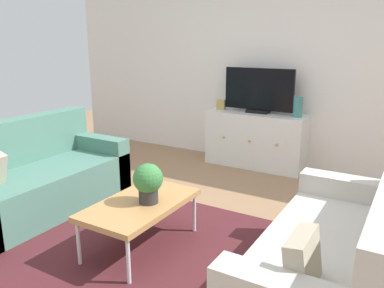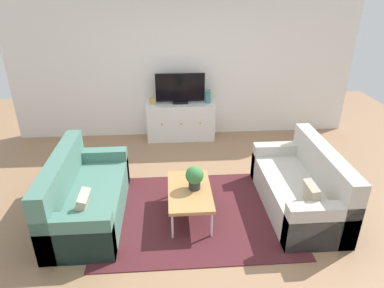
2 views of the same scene
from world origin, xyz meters
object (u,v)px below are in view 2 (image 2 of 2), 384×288
(couch_right_side, at_px, (303,189))
(glass_vase, at_px, (208,96))
(couch_left_side, at_px, (83,198))
(mantel_clock, at_px, (153,101))
(coffee_table, at_px, (190,192))
(tv_console, at_px, (181,121))
(flat_screen_tv, at_px, (180,89))
(potted_plant, at_px, (195,177))

(couch_right_side, height_order, glass_vase, glass_vase)
(couch_left_side, relative_size, couch_right_side, 1.00)
(couch_left_side, distance_m, mantel_clock, 2.56)
(coffee_table, height_order, tv_console, tv_console)
(coffee_table, relative_size, glass_vase, 3.83)
(tv_console, relative_size, flat_screen_tv, 1.40)
(mantel_clock, bearing_deg, flat_screen_tv, 2.23)
(couch_left_side, bearing_deg, potted_plant, -1.52)
(couch_left_side, height_order, potted_plant, couch_left_side)
(coffee_table, relative_size, flat_screen_tv, 1.05)
(potted_plant, height_order, mantel_clock, mantel_clock)
(couch_left_side, bearing_deg, coffee_table, -2.61)
(mantel_clock, bearing_deg, couch_left_side, -109.35)
(potted_plant, height_order, glass_vase, glass_vase)
(couch_left_side, relative_size, glass_vase, 6.92)
(mantel_clock, bearing_deg, coffee_table, -77.87)
(potted_plant, distance_m, mantel_clock, 2.49)
(couch_left_side, xyz_separation_m, flat_screen_tv, (1.35, 2.39, 0.69))
(coffee_table, height_order, potted_plant, potted_plant)
(flat_screen_tv, bearing_deg, couch_left_side, -119.36)
(coffee_table, height_order, mantel_clock, mantel_clock)
(flat_screen_tv, xyz_separation_m, glass_vase, (0.51, -0.02, -0.16))
(flat_screen_tv, bearing_deg, mantel_clock, -177.77)
(couch_left_side, relative_size, coffee_table, 1.80)
(flat_screen_tv, height_order, mantel_clock, flat_screen_tv)
(potted_plant, relative_size, glass_vase, 1.26)
(potted_plant, xyz_separation_m, tv_console, (-0.07, 2.41, -0.21))
(coffee_table, relative_size, potted_plant, 3.05)
(potted_plant, distance_m, flat_screen_tv, 2.47)
(couch_right_side, bearing_deg, glass_vase, 113.05)
(couch_right_side, xyz_separation_m, coffee_table, (-1.51, -0.06, 0.07))
(coffee_table, distance_m, flat_screen_tv, 2.53)
(flat_screen_tv, bearing_deg, tv_console, -90.00)
(coffee_table, bearing_deg, flat_screen_tv, 90.24)
(coffee_table, distance_m, potted_plant, 0.21)
(couch_left_side, bearing_deg, couch_right_side, 0.00)
(flat_screen_tv, distance_m, mantel_clock, 0.56)
(couch_right_side, xyz_separation_m, potted_plant, (-1.45, -0.04, 0.28))
(coffee_table, xyz_separation_m, flat_screen_tv, (-0.01, 2.46, 0.62))
(potted_plant, distance_m, glass_vase, 2.47)
(couch_left_side, relative_size, flat_screen_tv, 1.90)
(tv_console, xyz_separation_m, flat_screen_tv, (0.00, 0.02, 0.63))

